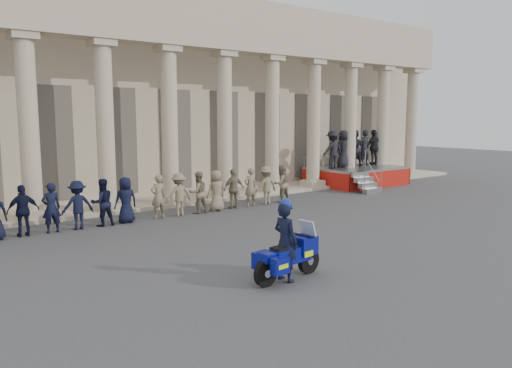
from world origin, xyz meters
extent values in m
plane|color=#3B3B3D|center=(0.00, 0.00, 0.00)|extent=(90.00, 90.00, 0.00)
cube|color=tan|center=(0.00, 15.00, 4.50)|extent=(40.00, 10.00, 9.00)
cube|color=tan|center=(0.00, 8.80, 0.07)|extent=(40.00, 2.60, 0.15)
cube|color=tan|center=(0.00, 8.00, 6.79)|extent=(35.80, 1.00, 1.00)
cube|color=tan|center=(-3.90, 8.00, 0.30)|extent=(0.90, 0.90, 0.30)
cylinder|color=tan|center=(-3.90, 8.00, 3.25)|extent=(0.64, 0.64, 5.60)
cube|color=tan|center=(-3.90, 8.00, 6.17)|extent=(0.85, 0.85, 0.24)
cube|color=tan|center=(-1.30, 8.00, 0.30)|extent=(0.90, 0.90, 0.30)
cylinder|color=tan|center=(-1.30, 8.00, 3.25)|extent=(0.64, 0.64, 5.60)
cube|color=tan|center=(-1.30, 8.00, 6.17)|extent=(0.85, 0.85, 0.24)
cube|color=tan|center=(1.30, 8.00, 0.30)|extent=(0.90, 0.90, 0.30)
cylinder|color=tan|center=(1.30, 8.00, 3.25)|extent=(0.64, 0.64, 5.60)
cube|color=tan|center=(1.30, 8.00, 6.17)|extent=(0.85, 0.85, 0.24)
cube|color=tan|center=(3.90, 8.00, 0.30)|extent=(0.90, 0.90, 0.30)
cylinder|color=tan|center=(3.90, 8.00, 3.25)|extent=(0.64, 0.64, 5.60)
cube|color=tan|center=(3.90, 8.00, 6.17)|extent=(0.85, 0.85, 0.24)
cube|color=tan|center=(6.50, 8.00, 0.30)|extent=(0.90, 0.90, 0.30)
cylinder|color=tan|center=(6.50, 8.00, 3.25)|extent=(0.64, 0.64, 5.60)
cube|color=tan|center=(6.50, 8.00, 6.17)|extent=(0.85, 0.85, 0.24)
cube|color=tan|center=(9.10, 8.00, 0.30)|extent=(0.90, 0.90, 0.30)
cylinder|color=tan|center=(9.10, 8.00, 3.25)|extent=(0.64, 0.64, 5.60)
cube|color=tan|center=(9.10, 8.00, 6.17)|extent=(0.85, 0.85, 0.24)
cube|color=tan|center=(11.70, 8.00, 0.30)|extent=(0.90, 0.90, 0.30)
cylinder|color=tan|center=(11.70, 8.00, 3.25)|extent=(0.64, 0.64, 5.60)
cube|color=tan|center=(11.70, 8.00, 6.17)|extent=(0.85, 0.85, 0.24)
cube|color=tan|center=(14.30, 8.00, 0.30)|extent=(0.90, 0.90, 0.30)
cylinder|color=tan|center=(14.30, 8.00, 3.25)|extent=(0.64, 0.64, 5.60)
cube|color=tan|center=(14.30, 8.00, 6.17)|extent=(0.85, 0.85, 0.24)
cube|color=tan|center=(16.90, 8.00, 0.30)|extent=(0.90, 0.90, 0.30)
cylinder|color=tan|center=(16.90, 8.00, 3.25)|extent=(0.64, 0.64, 5.60)
cube|color=tan|center=(16.90, 8.00, 6.17)|extent=(0.85, 0.85, 0.24)
cube|color=black|center=(-2.60, 10.02, 2.55)|extent=(1.30, 0.12, 4.20)
cube|color=black|center=(0.00, 10.02, 2.55)|extent=(1.30, 0.12, 4.20)
cube|color=black|center=(2.60, 10.02, 2.55)|extent=(1.30, 0.12, 4.20)
cube|color=black|center=(5.20, 10.02, 2.55)|extent=(1.30, 0.12, 4.20)
cube|color=black|center=(7.80, 10.02, 2.55)|extent=(1.30, 0.12, 4.20)
cube|color=black|center=(10.40, 10.02, 2.55)|extent=(1.30, 0.12, 4.20)
cube|color=black|center=(13.00, 10.02, 2.55)|extent=(1.30, 0.12, 4.20)
cube|color=black|center=(15.60, 10.02, 2.55)|extent=(1.30, 0.12, 4.20)
imported|color=black|center=(-4.64, 6.00, 0.78)|extent=(0.91, 0.38, 1.56)
imported|color=black|center=(-3.84, 6.00, 0.78)|extent=(0.57, 0.37, 1.56)
imported|color=black|center=(-3.03, 6.00, 0.78)|extent=(1.01, 0.58, 1.56)
imported|color=black|center=(-2.23, 6.00, 0.78)|extent=(0.76, 0.59, 1.56)
imported|color=black|center=(-1.43, 6.00, 0.78)|extent=(0.76, 0.50, 1.56)
imported|color=#7D7056|center=(-0.23, 6.00, 0.78)|extent=(0.57, 0.37, 1.56)
imported|color=#7D7056|center=(0.57, 6.00, 0.78)|extent=(1.01, 0.58, 1.56)
imported|color=#7D7056|center=(1.38, 6.00, 0.78)|extent=(0.76, 0.59, 1.56)
imported|color=#7D7056|center=(2.18, 6.00, 0.78)|extent=(0.76, 0.50, 1.56)
imported|color=#7D7056|center=(2.98, 6.00, 0.78)|extent=(0.91, 0.38, 1.56)
imported|color=#7D7056|center=(3.78, 6.00, 0.78)|extent=(0.57, 0.37, 1.56)
imported|color=#7D7056|center=(4.59, 6.00, 0.78)|extent=(1.01, 0.58, 1.56)
imported|color=#7D7056|center=(5.39, 6.00, 0.78)|extent=(0.76, 0.59, 1.56)
cube|color=gray|center=(12.14, 7.88, 0.90)|extent=(4.68, 3.35, 0.10)
cube|color=#AA160D|center=(12.14, 6.23, 0.42)|extent=(4.68, 0.04, 0.85)
cube|color=#AA160D|center=(9.81, 7.88, 0.42)|extent=(0.04, 3.35, 0.85)
cube|color=#AA160D|center=(14.46, 7.88, 0.42)|extent=(0.04, 3.35, 0.85)
cube|color=gray|center=(10.39, 5.31, 0.12)|extent=(1.10, 0.28, 0.24)
cube|color=gray|center=(10.39, 5.59, 0.36)|extent=(1.10, 0.28, 0.24)
cube|color=gray|center=(10.39, 5.87, 0.59)|extent=(1.10, 0.28, 0.24)
cube|color=gray|center=(10.39, 6.15, 0.83)|extent=(1.10, 0.28, 0.24)
cylinder|color=gray|center=(12.14, 9.50, 1.45)|extent=(4.68, 0.04, 0.04)
imported|color=black|center=(10.54, 8.08, 1.91)|extent=(1.24, 0.71, 1.92)
imported|color=black|center=(11.34, 8.08, 1.91)|extent=(0.94, 0.61, 1.92)
imported|color=black|center=(12.14, 8.08, 1.91)|extent=(0.93, 0.73, 1.92)
imported|color=black|center=(12.94, 8.08, 1.91)|extent=(0.70, 0.46, 1.92)
imported|color=black|center=(13.74, 8.08, 1.91)|extent=(1.13, 0.47, 1.92)
cylinder|color=black|center=(-0.27, -1.76, 0.30)|extent=(0.60, 0.18, 0.59)
cylinder|color=black|center=(-1.61, -1.89, 0.30)|extent=(0.60, 0.18, 0.59)
cube|color=navy|center=(-0.89, -1.82, 0.56)|extent=(1.06, 0.47, 0.34)
cube|color=navy|center=(-0.45, -1.78, 0.70)|extent=(0.54, 0.51, 0.40)
cube|color=silver|center=(-0.45, -1.78, 0.49)|extent=(0.22, 0.29, 0.11)
cube|color=#B2BFCC|center=(-0.29, -1.76, 1.01)|extent=(0.22, 0.43, 0.48)
cube|color=black|center=(-1.07, -1.84, 0.74)|extent=(0.61, 0.36, 0.09)
cube|color=navy|center=(-1.57, -1.88, 0.63)|extent=(0.34, 0.33, 0.20)
cube|color=navy|center=(-1.45, -2.16, 0.49)|extent=(0.42, 0.23, 0.36)
cube|color=#C5EC0C|center=(-1.45, -2.16, 0.49)|extent=(0.29, 0.24, 0.09)
cube|color=navy|center=(-1.50, -1.59, 0.49)|extent=(0.42, 0.23, 0.36)
cube|color=#C5EC0C|center=(-1.50, -1.59, 0.49)|extent=(0.29, 0.24, 0.09)
cylinder|color=silver|center=(-1.36, -1.65, 0.27)|extent=(0.55, 0.14, 0.09)
cylinder|color=black|center=(-0.45, -1.78, 0.92)|extent=(0.09, 0.63, 0.03)
imported|color=black|center=(-1.03, -1.83, 0.87)|extent=(0.47, 0.67, 1.74)
sphere|color=navy|center=(-1.03, -1.83, 1.69)|extent=(0.28, 0.28, 0.28)
camera|label=1|loc=(-7.88, -9.87, 3.56)|focal=35.00mm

